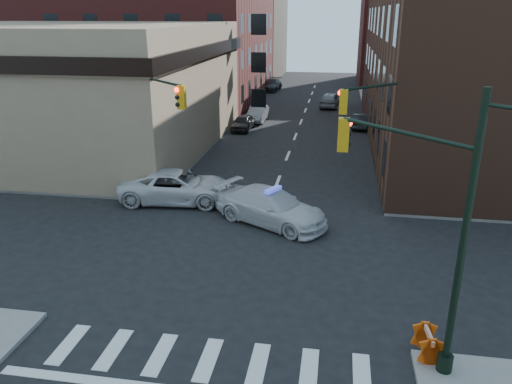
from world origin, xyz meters
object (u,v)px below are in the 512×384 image
(police_car, at_px, (271,207))
(barricade_se_a, at_px, (427,343))
(pickup, at_px, (177,187))
(pedestrian_b, at_px, (92,160))
(barrel_bank, at_px, (195,196))
(pedestrian_a, at_px, (142,175))
(parked_car_enear, at_px, (361,121))
(parked_car_wfar, at_px, (258,114))
(barrel_road, at_px, (273,219))
(barricade_nw_a, at_px, (136,190))
(parked_car_wnear, at_px, (243,123))

(police_car, relative_size, barricade_se_a, 5.27)
(pickup, bearing_deg, pedestrian_b, 59.36)
(pedestrian_b, xyz_separation_m, barrel_bank, (7.51, -3.27, -0.71))
(pedestrian_a, bearing_deg, pickup, 18.35)
(parked_car_enear, height_order, barricade_se_a, parked_car_enear)
(pickup, bearing_deg, parked_car_wfar, -7.57)
(police_car, height_order, pedestrian_a, pedestrian_a)
(barrel_bank, relative_size, barricade_se_a, 0.81)
(parked_car_enear, relative_size, barrel_road, 3.74)
(barricade_se_a, height_order, barricade_nw_a, barricade_nw_a)
(barrel_road, bearing_deg, pedestrian_b, 154.06)
(barrel_road, bearing_deg, police_car, 103.09)
(barricade_se_a, bearing_deg, barrel_road, 28.24)
(pickup, distance_m, parked_car_wfar, 21.84)
(parked_car_wnear, distance_m, pedestrian_b, 16.26)
(pickup, distance_m, barrel_bank, 1.14)
(parked_car_wfar, relative_size, barricade_nw_a, 3.87)
(barrel_road, bearing_deg, barrel_bank, 150.28)
(barricade_se_a, bearing_deg, barricade_nw_a, 44.88)
(parked_car_enear, bearing_deg, barricade_nw_a, 65.31)
(barrel_road, height_order, barricade_nw_a, barrel_road)
(barrel_bank, bearing_deg, parked_car_enear, 65.36)
(parked_car_wnear, bearing_deg, parked_car_enear, 17.28)
(police_car, bearing_deg, parked_car_wnear, 42.48)
(pickup, bearing_deg, barrel_road, -121.79)
(pickup, distance_m, parked_car_enear, 22.91)
(pickup, height_order, barrel_road, pickup)
(pickup, relative_size, parked_car_enear, 1.59)
(pedestrian_a, distance_m, barrel_road, 8.67)
(pedestrian_a, xyz_separation_m, barrel_road, (7.88, -3.58, -0.64))
(parked_car_wfar, bearing_deg, pedestrian_a, -97.29)
(parked_car_enear, height_order, barrel_road, parked_car_enear)
(parked_car_wfar, distance_m, barricade_se_a, 34.93)
(police_car, xyz_separation_m, parked_car_wfar, (-4.54, 23.91, -0.13))
(pedestrian_a, bearing_deg, parked_car_wnear, 119.02)
(parked_car_wnear, xyz_separation_m, barricade_nw_a, (-2.54, -17.99, -0.09))
(parked_car_wfar, height_order, pedestrian_b, pedestrian_b)
(parked_car_wfar, distance_m, pedestrian_a, 21.28)
(pedestrian_a, distance_m, barricade_nw_a, 1.06)
(parked_car_wnear, xyz_separation_m, barricade_se_a, (11.17, -29.39, -0.10))
(parked_car_enear, height_order, barricade_nw_a, parked_car_enear)
(parked_car_wnear, relative_size, barricade_se_a, 3.51)
(barrel_bank, bearing_deg, pickup, 169.19)
(parked_car_enear, distance_m, barricade_se_a, 31.88)
(parked_car_wnear, xyz_separation_m, barrel_bank, (0.83, -18.09, -0.21))
(barricade_nw_a, bearing_deg, barricade_se_a, -24.85)
(police_car, xyz_separation_m, pedestrian_a, (-7.71, 2.87, 0.31))
(barricade_se_a, bearing_deg, parked_car_enear, -3.74)
(pedestrian_b, xyz_separation_m, barricade_nw_a, (4.14, -3.17, -0.59))
(police_car, bearing_deg, pedestrian_b, 94.39)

